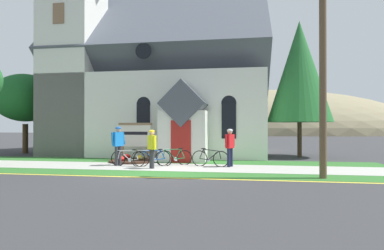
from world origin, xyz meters
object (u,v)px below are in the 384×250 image
at_px(cyclist_in_white_jersey, 152,146).
at_px(utility_pole, 320,36).
at_px(roadside_conifer, 299,71).
at_px(bicycle_blue, 210,158).
at_px(bicycle_white, 174,157).
at_px(cyclist_in_red_jersey, 230,145).
at_px(cyclist_in_yellow_jersey, 118,142).
at_px(bicycle_silver, 128,158).
at_px(yard_deciduous_tree, 25,98).
at_px(bicycle_orange, 153,158).
at_px(church_sign, 135,136).

distance_m(cyclist_in_white_jersey, utility_pole, 7.72).
xyz_separation_m(utility_pole, roadside_conifer, (0.73, 7.76, 0.11)).
relative_size(bicycle_blue, bicycle_white, 1.05).
distance_m(cyclist_in_red_jersey, roadside_conifer, 7.68).
xyz_separation_m(cyclist_in_yellow_jersey, roadside_conifer, (9.00, 5.51, 3.98)).
relative_size(bicycle_silver, cyclist_in_yellow_jersey, 0.94).
relative_size(cyclist_in_white_jersey, roadside_conifer, 0.21).
relative_size(utility_pole, yard_deciduous_tree, 1.67).
xyz_separation_m(cyclist_in_red_jersey, utility_pole, (3.18, -2.55, 3.94)).
xyz_separation_m(cyclist_in_yellow_jersey, utility_pole, (8.27, -2.25, 3.86)).
distance_m(bicycle_orange, roadside_conifer, 10.31).
bearing_deg(yard_deciduous_tree, utility_pole, -24.20).
bearing_deg(cyclist_in_red_jersey, bicycle_silver, -174.30).
bearing_deg(bicycle_blue, bicycle_white, 174.74).
relative_size(bicycle_orange, yard_deciduous_tree, 0.32).
xyz_separation_m(church_sign, utility_pole, (8.13, -4.21, 3.64)).
bearing_deg(bicycle_blue, roadside_conifer, 46.99).
xyz_separation_m(church_sign, bicycle_blue, (4.05, -1.60, -0.92)).
xyz_separation_m(bicycle_silver, bicycle_orange, (1.14, 0.11, 0.01)).
bearing_deg(cyclist_in_red_jersey, bicycle_white, 175.19).
bearing_deg(cyclist_in_yellow_jersey, bicycle_white, 11.51).
relative_size(bicycle_orange, cyclist_in_yellow_jersey, 0.94).
xyz_separation_m(bicycle_orange, cyclist_in_red_jersey, (3.40, 0.35, 0.61)).
height_order(bicycle_white, cyclist_in_red_jersey, cyclist_in_red_jersey).
bearing_deg(roadside_conifer, cyclist_in_red_jersey, -126.89).
bearing_deg(roadside_conifer, cyclist_in_white_jersey, -138.90).
bearing_deg(utility_pole, yard_deciduous_tree, 155.80).
bearing_deg(bicycle_orange, cyclist_in_yellow_jersey, 178.13).
distance_m(cyclist_in_red_jersey, utility_pole, 5.67).
height_order(bicycle_silver, utility_pole, utility_pole).
height_order(cyclist_in_white_jersey, utility_pole, utility_pole).
bearing_deg(cyclist_in_red_jersey, cyclist_in_white_jersey, -162.20).
relative_size(bicycle_white, utility_pole, 0.18).
height_order(bicycle_white, utility_pole, utility_pole).
bearing_deg(bicycle_white, cyclist_in_red_jersey, -4.81).
bearing_deg(cyclist_in_yellow_jersey, utility_pole, -15.25).
height_order(bicycle_blue, cyclist_in_white_jersey, cyclist_in_white_jersey).
bearing_deg(cyclist_in_yellow_jersey, cyclist_in_red_jersey, 3.30).
relative_size(church_sign, bicycle_white, 1.24).
bearing_deg(bicycle_silver, yard_deciduous_tree, 149.15).
xyz_separation_m(cyclist_in_yellow_jersey, cyclist_in_red_jersey, (5.09, 0.29, -0.08)).
relative_size(bicycle_blue, cyclist_in_red_jersey, 1.00).
height_order(church_sign, yard_deciduous_tree, yard_deciduous_tree).
bearing_deg(yard_deciduous_tree, church_sign, -21.15).
bearing_deg(bicycle_white, cyclist_in_yellow_jersey, -168.49).
bearing_deg(church_sign, cyclist_in_white_jersey, -58.21).
relative_size(bicycle_silver, roadside_conifer, 0.21).
bearing_deg(yard_deciduous_tree, bicycle_silver, -30.85).
distance_m(bicycle_silver, cyclist_in_white_jersey, 1.53).
xyz_separation_m(bicycle_orange, cyclist_in_yellow_jersey, (-1.68, 0.06, 0.69)).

